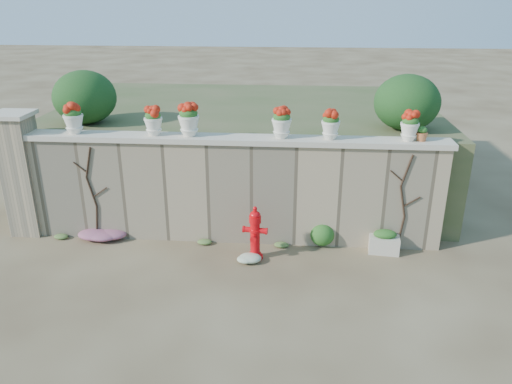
# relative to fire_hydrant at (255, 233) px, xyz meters

# --- Properties ---
(ground) EXTENTS (80.00, 80.00, 0.00)m
(ground) POSITION_rel_fire_hydrant_xyz_m (-0.53, -1.04, -0.52)
(ground) COLOR #4F3C27
(ground) RESTS_ON ground
(stone_wall) EXTENTS (8.00, 0.40, 2.00)m
(stone_wall) POSITION_rel_fire_hydrant_xyz_m (-0.53, 0.76, 0.48)
(stone_wall) COLOR #9C8868
(stone_wall) RESTS_ON ground
(wall_cap) EXTENTS (8.10, 0.52, 0.10)m
(wall_cap) POSITION_rel_fire_hydrant_xyz_m (-0.53, 0.76, 1.53)
(wall_cap) COLOR beige
(wall_cap) RESTS_ON stone_wall
(gate_pillar) EXTENTS (0.72, 0.72, 2.48)m
(gate_pillar) POSITION_rel_fire_hydrant_xyz_m (-4.68, 0.76, 0.74)
(gate_pillar) COLOR #9C8868
(gate_pillar) RESTS_ON ground
(raised_fill) EXTENTS (9.00, 6.00, 2.00)m
(raised_fill) POSITION_rel_fire_hydrant_xyz_m (-0.53, 3.96, 0.48)
(raised_fill) COLOR #384C23
(raised_fill) RESTS_ON ground
(back_shrub_left) EXTENTS (1.30, 1.30, 1.10)m
(back_shrub_left) POSITION_rel_fire_hydrant_xyz_m (-3.73, 1.96, 2.03)
(back_shrub_left) COLOR #143814
(back_shrub_left) RESTS_ON raised_fill
(back_shrub_right) EXTENTS (1.30, 1.30, 1.10)m
(back_shrub_right) POSITION_rel_fire_hydrant_xyz_m (2.87, 1.96, 2.03)
(back_shrub_right) COLOR #143814
(back_shrub_right) RESTS_ON raised_fill
(vine_left) EXTENTS (0.60, 0.04, 1.91)m
(vine_left) POSITION_rel_fire_hydrant_xyz_m (-3.20, 0.54, 0.47)
(vine_left) COLOR black
(vine_left) RESTS_ON ground
(vine_right) EXTENTS (0.60, 0.04, 1.91)m
(vine_right) POSITION_rel_fire_hydrant_xyz_m (2.70, 0.54, 0.47)
(vine_right) COLOR black
(vine_right) RESTS_ON ground
(fire_hydrant) EXTENTS (0.45, 0.32, 1.03)m
(fire_hydrant) POSITION_rel_fire_hydrant_xyz_m (0.00, 0.00, 0.00)
(fire_hydrant) COLOR red
(fire_hydrant) RESTS_ON ground
(planter_box) EXTENTS (0.59, 0.38, 0.46)m
(planter_box) POSITION_rel_fire_hydrant_xyz_m (2.41, 0.42, -0.30)
(planter_box) COLOR beige
(planter_box) RESTS_ON ground
(green_shrub) EXTENTS (0.58, 0.52, 0.55)m
(green_shrub) POSITION_rel_fire_hydrant_xyz_m (1.24, 0.51, -0.24)
(green_shrub) COLOR #1E5119
(green_shrub) RESTS_ON ground
(magenta_clump) EXTENTS (0.97, 0.65, 0.26)m
(magenta_clump) POSITION_rel_fire_hydrant_xyz_m (-3.04, 0.50, -0.39)
(magenta_clump) COLOR #D1299A
(magenta_clump) RESTS_ON ground
(white_flowers) EXTENTS (0.52, 0.41, 0.19)m
(white_flowers) POSITION_rel_fire_hydrant_xyz_m (-0.10, -0.22, -0.42)
(white_flowers) COLOR white
(white_flowers) RESTS_ON ground
(urn_pot_0) EXTENTS (0.37, 0.37, 0.58)m
(urn_pot_0) POSITION_rel_fire_hydrant_xyz_m (-3.48, 0.76, 1.87)
(urn_pot_0) COLOR white
(urn_pot_0) RESTS_ON wall_cap
(urn_pot_1) EXTENTS (0.34, 0.34, 0.53)m
(urn_pot_1) POSITION_rel_fire_hydrant_xyz_m (-1.95, 0.76, 1.85)
(urn_pot_1) COLOR white
(urn_pot_1) RESTS_ON wall_cap
(urn_pot_2) EXTENTS (0.39, 0.39, 0.61)m
(urn_pot_2) POSITION_rel_fire_hydrant_xyz_m (-1.28, 0.76, 1.89)
(urn_pot_2) COLOR white
(urn_pot_2) RESTS_ON wall_cap
(urn_pot_3) EXTENTS (0.36, 0.36, 0.57)m
(urn_pot_3) POSITION_rel_fire_hydrant_xyz_m (0.42, 0.76, 1.86)
(urn_pot_3) COLOR white
(urn_pot_3) RESTS_ON wall_cap
(urn_pot_4) EXTENTS (0.34, 0.34, 0.53)m
(urn_pot_4) POSITION_rel_fire_hydrant_xyz_m (1.31, 0.76, 1.85)
(urn_pot_4) COLOR white
(urn_pot_4) RESTS_ON wall_cap
(urn_pot_5) EXTENTS (0.33, 0.33, 0.52)m
(urn_pot_5) POSITION_rel_fire_hydrant_xyz_m (2.71, 0.76, 1.84)
(urn_pot_5) COLOR white
(urn_pot_5) RESTS_ON wall_cap
(terracotta_pot) EXTENTS (0.21, 0.21, 0.25)m
(terracotta_pot) POSITION_rel_fire_hydrant_xyz_m (2.93, 0.76, 1.70)
(terracotta_pot) COLOR #B26236
(terracotta_pot) RESTS_ON wall_cap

